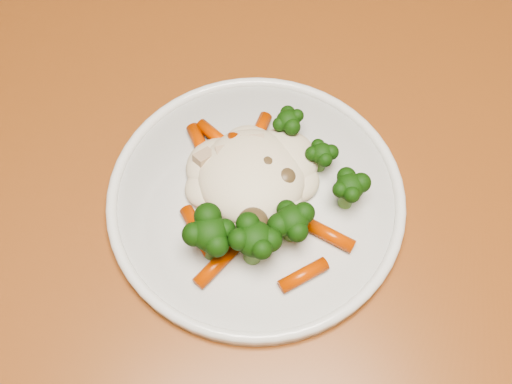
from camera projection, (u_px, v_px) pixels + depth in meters
The scene contains 3 objects.
dining_table at pixel (162, 296), 0.63m from camera, with size 1.48×1.27×0.75m.
plate at pixel (256, 200), 0.57m from camera, with size 0.26×0.26×0.01m, color white.
meal at pixel (260, 190), 0.55m from camera, with size 0.17×0.18×0.04m.
Camera 1 is at (0.33, -0.55, 1.26)m, focal length 45.00 mm.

